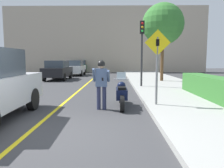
{
  "coord_description": "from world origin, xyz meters",
  "views": [
    {
      "loc": [
        1.5,
        -5.03,
        1.76
      ],
      "look_at": [
        1.36,
        3.23,
        0.83
      ],
      "focal_mm": 35.0,
      "sensor_mm": 36.0,
      "label": 1
    }
  ],
  "objects_px": {
    "street_tree": "(163,24)",
    "person_biker": "(101,80)",
    "traffic_light": "(142,41)",
    "crossing_sign": "(157,60)",
    "parked_car_green": "(81,66)",
    "motorcycle": "(122,94)",
    "parked_car_black": "(58,70)",
    "parked_car_white": "(75,68)"
  },
  "relations": [
    {
      "from": "motorcycle",
      "to": "parked_car_black",
      "type": "xyz_separation_m",
      "value": [
        -5.31,
        11.03,
        0.37
      ]
    },
    {
      "from": "traffic_light",
      "to": "person_biker",
      "type": "bearing_deg",
      "value": -110.0
    },
    {
      "from": "parked_car_green",
      "to": "person_biker",
      "type": "bearing_deg",
      "value": -79.14
    },
    {
      "from": "motorcycle",
      "to": "person_biker",
      "type": "height_order",
      "value": "person_biker"
    },
    {
      "from": "parked_car_black",
      "to": "parked_car_white",
      "type": "relative_size",
      "value": 1.0
    },
    {
      "from": "person_biker",
      "to": "traffic_light",
      "type": "xyz_separation_m",
      "value": [
        2.07,
        5.69,
        1.78
      ]
    },
    {
      "from": "motorcycle",
      "to": "parked_car_white",
      "type": "relative_size",
      "value": 0.53
    },
    {
      "from": "motorcycle",
      "to": "parked_car_green",
      "type": "relative_size",
      "value": 0.53
    },
    {
      "from": "traffic_light",
      "to": "parked_car_green",
      "type": "xyz_separation_m",
      "value": [
        -6.51,
        17.46,
        -1.99
      ]
    },
    {
      "from": "person_biker",
      "to": "street_tree",
      "type": "xyz_separation_m",
      "value": [
        4.03,
        9.15,
        3.32
      ]
    },
    {
      "from": "person_biker",
      "to": "parked_car_white",
      "type": "xyz_separation_m",
      "value": [
        -4.03,
        16.87,
        -0.21
      ]
    },
    {
      "from": "crossing_sign",
      "to": "parked_car_white",
      "type": "relative_size",
      "value": 0.63
    },
    {
      "from": "crossing_sign",
      "to": "parked_car_black",
      "type": "distance_m",
      "value": 13.12
    },
    {
      "from": "traffic_light",
      "to": "parked_car_white",
      "type": "bearing_deg",
      "value": 118.61
    },
    {
      "from": "crossing_sign",
      "to": "street_tree",
      "type": "distance_m",
      "value": 9.56
    },
    {
      "from": "person_biker",
      "to": "parked_car_black",
      "type": "bearing_deg",
      "value": 111.72
    },
    {
      "from": "person_biker",
      "to": "traffic_light",
      "type": "bearing_deg",
      "value": 70.0
    },
    {
      "from": "parked_car_white",
      "to": "parked_car_green",
      "type": "relative_size",
      "value": 1.0
    },
    {
      "from": "parked_car_white",
      "to": "street_tree",
      "type": "bearing_deg",
      "value": -43.78
    },
    {
      "from": "traffic_light",
      "to": "crossing_sign",
      "type": "bearing_deg",
      "value": -91.09
    },
    {
      "from": "crossing_sign",
      "to": "traffic_light",
      "type": "distance_m",
      "value": 5.61
    },
    {
      "from": "crossing_sign",
      "to": "parked_car_green",
      "type": "relative_size",
      "value": 0.63
    },
    {
      "from": "person_biker",
      "to": "street_tree",
      "type": "bearing_deg",
      "value": 66.23
    },
    {
      "from": "street_tree",
      "to": "motorcycle",
      "type": "bearing_deg",
      "value": -110.9
    },
    {
      "from": "crossing_sign",
      "to": "parked_car_black",
      "type": "bearing_deg",
      "value": 120.06
    },
    {
      "from": "person_biker",
      "to": "parked_car_green",
      "type": "distance_m",
      "value": 23.58
    },
    {
      "from": "person_biker",
      "to": "street_tree",
      "type": "relative_size",
      "value": 0.3
    },
    {
      "from": "motorcycle",
      "to": "parked_car_black",
      "type": "relative_size",
      "value": 0.53
    },
    {
      "from": "parked_car_white",
      "to": "parked_car_black",
      "type": "bearing_deg",
      "value": -95.99
    },
    {
      "from": "person_biker",
      "to": "parked_car_white",
      "type": "height_order",
      "value": "person_biker"
    },
    {
      "from": "motorcycle",
      "to": "traffic_light",
      "type": "distance_m",
      "value": 5.87
    },
    {
      "from": "street_tree",
      "to": "person_biker",
      "type": "bearing_deg",
      "value": -113.77
    },
    {
      "from": "person_biker",
      "to": "crossing_sign",
      "type": "bearing_deg",
      "value": 5.59
    },
    {
      "from": "crossing_sign",
      "to": "motorcycle",
      "type": "bearing_deg",
      "value": 166.7
    },
    {
      "from": "crossing_sign",
      "to": "parked_car_green",
      "type": "height_order",
      "value": "crossing_sign"
    },
    {
      "from": "crossing_sign",
      "to": "traffic_light",
      "type": "bearing_deg",
      "value": 88.91
    },
    {
      "from": "street_tree",
      "to": "parked_car_white",
      "type": "height_order",
      "value": "street_tree"
    },
    {
      "from": "street_tree",
      "to": "parked_car_green",
      "type": "relative_size",
      "value": 1.38
    },
    {
      "from": "person_biker",
      "to": "parked_car_green",
      "type": "height_order",
      "value": "person_biker"
    },
    {
      "from": "motorcycle",
      "to": "parked_car_green",
      "type": "bearing_deg",
      "value": 102.84
    },
    {
      "from": "parked_car_black",
      "to": "parked_car_white",
      "type": "distance_m",
      "value": 5.38
    },
    {
      "from": "traffic_light",
      "to": "parked_car_white",
      "type": "xyz_separation_m",
      "value": [
        -6.1,
        11.18,
        -1.99
      ]
    }
  ]
}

